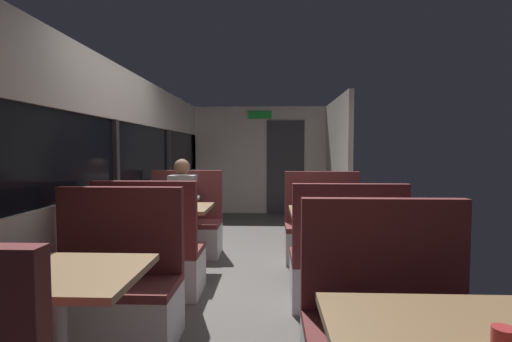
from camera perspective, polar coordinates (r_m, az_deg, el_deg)
name	(u,v)px	position (r m, az deg, el deg)	size (l,w,h in m)	color
ground_plane	(248,278)	(4.26, -1.15, -15.81)	(3.30, 9.20, 0.02)	#514F4C
carriage_window_panel_left	(114,175)	(4.37, -20.52, -0.53)	(0.09, 8.48, 2.30)	beige
carriage_end_bulkhead	(263,161)	(8.22, 1.01, 1.55)	(2.90, 0.11, 2.30)	beige
carriage_aisle_panel_right	(337,162)	(7.13, 12.05, 1.32)	(0.08, 2.40, 2.30)	beige
dining_table_near_window	(56,289)	(2.36, -27.77, -15.43)	(0.90, 0.70, 0.74)	#9E9EA3
bench_near_window_facing_entry	(113,296)	(3.05, -20.72, -17.14)	(0.95, 0.50, 1.10)	silver
dining_table_mid_window	(170,215)	(4.42, -12.75, -6.49)	(0.90, 0.70, 0.74)	#9E9EA3
bench_mid_window_facing_end	(151,261)	(3.83, -15.48, -12.82)	(0.95, 0.50, 1.10)	silver
bench_mid_window_facing_entry	(185,230)	(5.14, -10.66, -8.62)	(0.95, 0.50, 1.10)	silver
dining_table_rear_aisle	(333,220)	(4.12, 11.44, -7.18)	(0.90, 0.70, 0.74)	#9E9EA3
bench_rear_aisle_facing_end	(345,270)	(3.53, 13.24, -14.20)	(0.95, 0.50, 1.10)	silver
bench_rear_aisle_facing_entry	(323,234)	(4.86, 10.08, -9.30)	(0.95, 0.50, 1.10)	silver
seated_passenger	(183,215)	(5.03, -10.87, -6.46)	(0.47, 0.55, 1.26)	#26262D
coffee_cup_primary	(503,342)	(1.50, 33.11, -20.67)	(0.07, 0.07, 0.09)	#B23333
coffee_cup_secondary	(39,256)	(2.48, -29.74, -11.06)	(0.07, 0.07, 0.09)	#B23333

